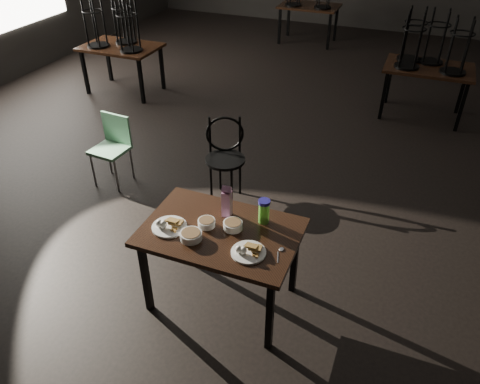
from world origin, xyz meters
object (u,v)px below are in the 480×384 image
at_px(water_bottle, 264,211).
at_px(school_chair, 113,143).
at_px(main_table, 221,238).
at_px(bentwood_chair, 225,152).
at_px(juice_carton, 227,202).

bearing_deg(water_bottle, school_chair, 154.27).
xyz_separation_m(main_table, bentwood_chair, (-0.60, 1.47, -0.14)).
height_order(main_table, school_chair, school_chair).
height_order(water_bottle, school_chair, water_bottle).
bearing_deg(water_bottle, juice_carton, -175.21).
bearing_deg(water_bottle, bentwood_chair, 124.84).
xyz_separation_m(juice_carton, water_bottle, (0.30, 0.03, -0.02)).
height_order(bentwood_chair, school_chair, bentwood_chair).
xyz_separation_m(juice_carton, school_chair, (-1.86, 1.07, -0.40)).
bearing_deg(school_chair, juice_carton, -24.94).
relative_size(juice_carton, bentwood_chair, 0.31).
bearing_deg(juice_carton, school_chair, 150.19).
distance_m(juice_carton, bentwood_chair, 1.44).
xyz_separation_m(main_table, water_bottle, (0.27, 0.22, 0.18)).
bearing_deg(school_chair, main_table, -28.86).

